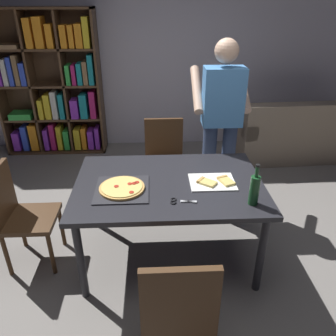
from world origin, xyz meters
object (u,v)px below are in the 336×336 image
Objects in this scene: wine_bottle at (254,189)px; kitchen_scissors at (179,201)px; chair_near_camera at (178,306)px; bookshelf at (53,89)px; chair_left_end at (18,211)px; pepperoni_pizza_on_tray at (122,188)px; couch at (295,136)px; person_serving_pizza at (221,119)px; chair_far_side at (164,155)px; dining_table at (169,190)px.

kitchen_scissors is at bearing 174.67° from wine_bottle.
chair_near_camera is 3.71m from bookshelf.
chair_left_end reaches higher than pepperoni_pizza_on_tray.
person_serving_pizza is (-1.35, -1.21, 0.70)m from couch.
person_serving_pizza reaches higher than chair_left_end.
chair_far_side is at bearing 113.75° from wine_bottle.
chair_left_end is at bearing -141.14° from chair_far_side.
chair_left_end is 1.89m from wine_bottle.
chair_left_end is at bearing 169.61° from wine_bottle.
bookshelf is at bearing 137.40° from chair_far_side.
person_serving_pizza reaches higher than dining_table.
chair_left_end is 2.42m from bookshelf.
chair_far_side is 1.50m from wine_bottle.
bookshelf is 6.17× the size of wine_bottle.
chair_left_end is 0.52× the size of couch.
chair_near_camera is at bearing -67.78° from pepperoni_pizza_on_tray.
chair_left_end is (-1.24, 0.00, -0.16)m from dining_table.
person_serving_pizza is 1.12m from wine_bottle.
kitchen_scissors is (1.55, -2.66, -0.16)m from bookshelf.
bookshelf is (-3.40, 0.39, 0.61)m from couch.
dining_table is 1.01m from chair_far_side.
kitchen_scissors is (0.42, -0.18, -0.01)m from pepperoni_pizza_on_tray.
chair_near_camera and chair_far_side have the same top height.
chair_left_end is at bearing 180.00° from dining_table.
couch is at bearing 46.23° from dining_table.
dining_table is at bearing 0.00° from chair_left_end.
couch is at bearing -6.47° from bookshelf.
person_serving_pizza is (1.79, 0.78, 0.49)m from chair_left_end.
chair_far_side reaches higher than couch.
person_serving_pizza is at bearing 43.68° from pepperoni_pizza_on_tray.
pepperoni_pizza_on_tray is (-0.37, -1.10, 0.25)m from chair_far_side.
person_serving_pizza is at bearing -21.72° from chair_far_side.
couch is at bearing 50.91° from kitchen_scissors.
dining_table is 3.67× the size of pepperoni_pizza_on_tray.
pepperoni_pizza_on_tray is at bearing 166.21° from wine_bottle.
person_serving_pizza is 1.29m from pepperoni_pizza_on_tray.
chair_left_end is (-1.24, -1.00, 0.00)m from chair_far_side.
chair_far_side reaches higher than pepperoni_pizza_on_tray.
chair_near_camera is 1.00m from pepperoni_pizza_on_tray.
person_serving_pizza is (2.05, -1.59, 0.08)m from bookshelf.
couch is at bearing 41.86° from person_serving_pizza.
chair_near_camera is 2.20× the size of pepperoni_pizza_on_tray.
bookshelf is (-1.50, 3.37, 0.41)m from chair_near_camera.
pepperoni_pizza_on_tray is at bearing -6.59° from chair_left_end.
chair_near_camera is at bearing -122.53° from couch.
kitchen_scissors is at bearing 85.39° from chair_near_camera.
pepperoni_pizza_on_tray is 0.99m from wine_bottle.
bookshelf reaches higher than wine_bottle.
chair_near_camera is 1.99m from chair_far_side.
bookshelf is 3.41m from wine_bottle.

